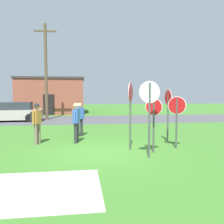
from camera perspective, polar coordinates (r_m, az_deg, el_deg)
name	(u,v)px	position (r m, az deg, el deg)	size (l,w,h in m)	color
ground_plane	(101,151)	(8.84, -2.78, -9.59)	(80.00, 80.00, 0.00)	#3D7528
street_asphalt	(90,119)	(19.70, -5.43, -1.80)	(60.00, 6.40, 0.01)	#4C4C51
concrete_path	(29,190)	(5.79, -19.57, -17.50)	(3.20, 2.40, 0.01)	#ADAAA3
building_background	(52,96)	(26.90, -14.47, 3.90)	(7.09, 5.46, 3.89)	brown
utility_pole	(46,70)	(20.26, -15.83, 9.84)	(1.80, 0.24, 7.84)	brown
parked_car_on_street	(14,112)	(19.88, -22.73, -0.09)	(4.41, 2.24, 1.51)	#B7B2A3
stop_sign_leaning_left	(130,104)	(8.86, 4.53, 2.00)	(0.32, 0.71, 2.58)	#474C4C
stop_sign_leaning_right	(168,107)	(10.37, 13.51, 1.27)	(0.07, 0.71, 2.34)	#474C4C
stop_sign_tallest	(149,106)	(7.83, 9.14, 1.50)	(0.73, 0.09, 2.57)	#474C4C
stop_sign_far_back	(154,117)	(8.57, 10.15, -1.13)	(0.55, 0.31, 1.98)	#474C4C
stop_sign_rear_left	(177,113)	(9.47, 15.54, -0.30)	(0.60, 0.38, 2.05)	#474C4C
person_holding_notes	(76,121)	(10.28, -8.75, -2.08)	(0.31, 0.55, 1.74)	#2D2D33
person_in_blue	(37,121)	(10.39, -17.94, -2.03)	(0.45, 0.52, 1.74)	#7A6B56
person_near_signs	(79,117)	(11.88, -7.95, -1.20)	(0.49, 0.47, 1.69)	#2D2D33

